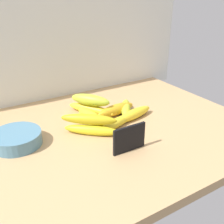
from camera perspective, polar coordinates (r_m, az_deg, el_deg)
The scene contains 13 objects.
counter_top at distance 92.89cm, azimuth -2.87°, elevation -5.19°, with size 110.00×76.00×3.00cm, color tan.
back_wall at distance 116.75cm, azimuth -12.99°, elevation 18.02°, with size 130.00×2.00×70.00cm, color silver.
chalkboard_sign at distance 80.80cm, azimuth 3.65°, elevation -5.84°, with size 11.00×1.80×8.40cm.
fruit_bowl at distance 89.60cm, azimuth -19.58°, elevation -5.35°, with size 15.47×15.47×4.19cm, color teal.
banana_0 at distance 104.79cm, azimuth -4.56°, elevation 0.58°, with size 19.68×3.79×3.79cm, color yellow.
banana_1 at distance 101.12cm, azimuth 4.79°, elevation -0.40°, with size 17.26×3.75×3.75cm, color yellow.
banana_2 at distance 90.65cm, azimuth -4.45°, elevation -3.73°, with size 18.98×3.41×3.41cm, color yellow.
banana_3 at distance 105.68cm, azimuth 2.94°, elevation 0.83°, with size 15.47×3.74×3.74cm, color gold.
banana_4 at distance 94.67cm, azimuth 0.63°, elevation -2.34°, with size 18.42×3.33×3.33cm, color yellow.
banana_5 at distance 98.26cm, azimuth -4.56°, elevation -0.98°, with size 15.95×4.40×4.40cm, color yellow.
banana_6 at distance 103.52cm, azimuth 0.83°, elevation 0.49°, with size 16.85×4.28×4.28cm, color gold.
banana_7 at distance 102.86cm, azimuth -4.63°, elevation 2.57°, with size 15.96×4.38×4.38cm, color #A7B82F.
banana_8 at distance 89.71cm, azimuth -4.96°, elevation -1.54°, with size 19.05×3.60×3.60cm, color gold.
Camera 1 is at (-37.71, -70.66, 48.54)cm, focal length 43.08 mm.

